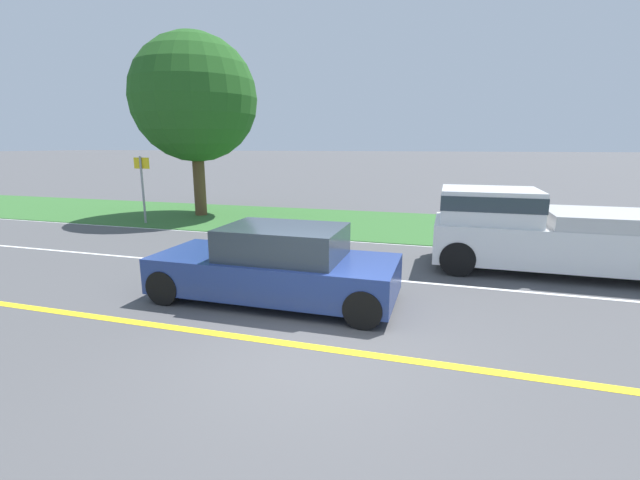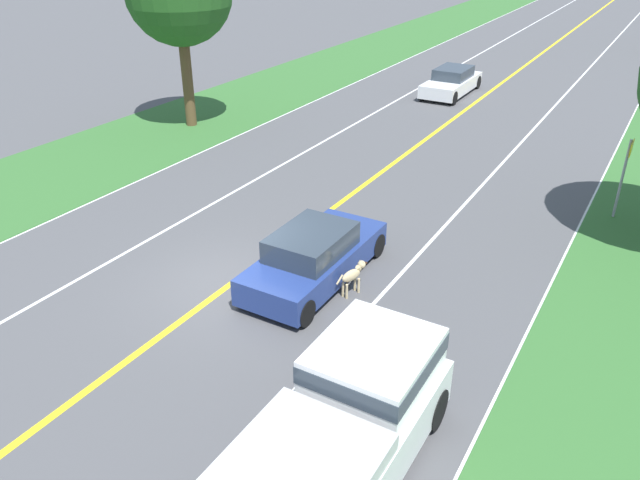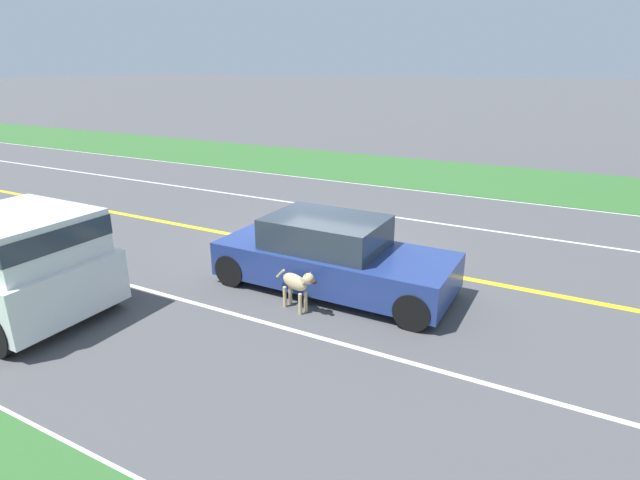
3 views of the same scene
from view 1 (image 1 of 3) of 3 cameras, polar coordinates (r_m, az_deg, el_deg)
The scene contains 10 objects.
ground_plane at distance 6.42m, azimuth -1.11°, elevation -14.07°, with size 400.00×400.00×0.00m, color #4C4C4F.
centre_divider_line at distance 6.42m, azimuth -1.11°, elevation -14.04°, with size 0.18×160.00×0.01m, color yellow.
lane_edge_line_right at distance 12.91m, azimuth 8.40°, elevation -0.44°, with size 0.14×160.00×0.01m, color white.
lane_dash_same_dir at distance 9.58m, azimuth 5.31°, elevation -4.96°, with size 0.10×160.00×0.01m, color white.
grass_verge_right at distance 15.83m, azimuth 10.00°, elevation 1.94°, with size 6.00×160.00×0.03m, color #33662D.
ego_car at distance 8.07m, azimuth -5.78°, elevation -3.47°, with size 1.86×4.55×1.42m.
dog at distance 9.11m, azimuth -2.47°, elevation -2.41°, with size 0.41×1.01×0.82m.
pickup_truck at distance 11.12m, azimuth 28.47°, elevation 1.06°, with size 2.14×5.69×1.88m.
roadside_tree_right_near at distance 18.42m, azimuth -16.41°, elevation 17.62°, with size 4.94×4.94×7.15m.
street_sign at distance 17.09m, azimuth -22.59°, elevation 7.20°, with size 0.11×0.64×2.48m.
Camera 1 is at (-5.47, -1.76, 2.88)m, focal length 24.00 mm.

